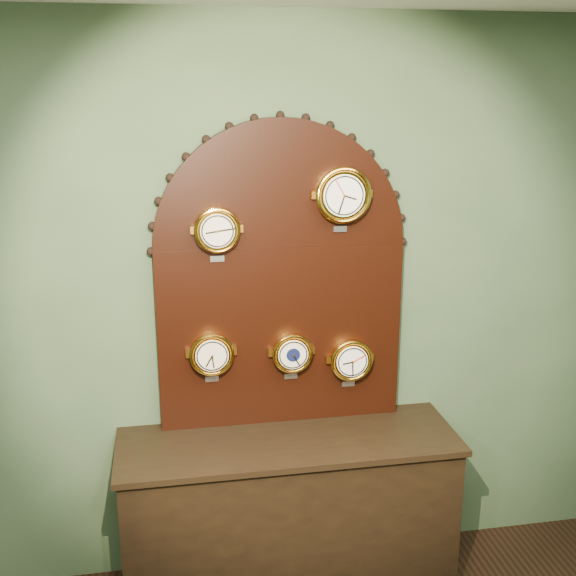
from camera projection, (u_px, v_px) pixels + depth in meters
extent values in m
plane|color=#425A3D|center=(279.00, 309.00, 3.52)|extent=(4.00, 0.00, 4.00)
cube|color=black|center=(289.00, 517.00, 3.54)|extent=(1.60, 0.50, 0.80)
cube|color=black|center=(281.00, 335.00, 3.51)|extent=(1.20, 0.06, 0.90)
cylinder|color=black|center=(281.00, 246.00, 3.38)|extent=(1.20, 0.06, 1.20)
cylinder|color=gold|center=(217.00, 229.00, 3.25)|extent=(0.20, 0.08, 0.20)
torus|color=gold|center=(217.00, 231.00, 3.22)|extent=(0.21, 0.02, 0.21)
cylinder|color=#F4E8CE|center=(218.00, 231.00, 3.21)|extent=(0.16, 0.01, 0.16)
cube|color=silver|center=(217.00, 259.00, 3.31)|extent=(0.06, 0.01, 0.03)
cylinder|color=gold|center=(342.00, 194.00, 3.31)|extent=(0.25, 0.08, 0.25)
torus|color=gold|center=(344.00, 195.00, 3.28)|extent=(0.26, 0.02, 0.26)
cylinder|color=white|center=(344.00, 196.00, 3.27)|extent=(0.20, 0.01, 0.20)
cube|color=silver|center=(340.00, 229.00, 3.38)|extent=(0.06, 0.01, 0.03)
cylinder|color=gold|center=(211.00, 353.00, 3.41)|extent=(0.20, 0.08, 0.20)
torus|color=gold|center=(212.00, 355.00, 3.37)|extent=(0.21, 0.02, 0.21)
cylinder|color=#F4E8CE|center=(212.00, 356.00, 3.37)|extent=(0.16, 0.01, 0.16)
cube|color=silver|center=(212.00, 379.00, 3.47)|extent=(0.07, 0.01, 0.03)
cylinder|color=gold|center=(292.00, 352.00, 3.48)|extent=(0.18, 0.08, 0.18)
torus|color=gold|center=(293.00, 354.00, 3.45)|extent=(0.20, 0.02, 0.20)
cylinder|color=#F4E8CE|center=(293.00, 355.00, 3.44)|extent=(0.15, 0.01, 0.15)
cube|color=silver|center=(291.00, 376.00, 3.54)|extent=(0.07, 0.01, 0.03)
cylinder|color=#0C1339|center=(293.00, 355.00, 3.44)|extent=(0.07, 0.00, 0.07)
cylinder|color=gold|center=(350.00, 359.00, 3.54)|extent=(0.20, 0.08, 0.20)
torus|color=gold|center=(352.00, 361.00, 3.51)|extent=(0.21, 0.02, 0.21)
cylinder|color=white|center=(352.00, 362.00, 3.51)|extent=(0.16, 0.01, 0.16)
cube|color=silver|center=(348.00, 384.00, 3.61)|extent=(0.06, 0.01, 0.03)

